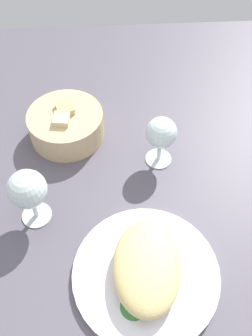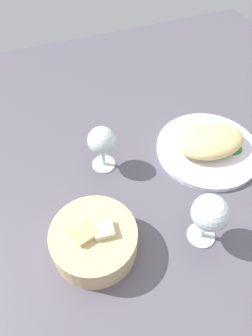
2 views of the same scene
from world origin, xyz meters
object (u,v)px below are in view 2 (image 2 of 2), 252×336
plate (206,148)px  wine_glass_near (102,142)px  wine_glass_far (210,214)px  bread_basket (94,240)px

plate → wine_glass_near: size_ratio=2.18×
wine_glass_near → wine_glass_far: wine_glass_far is taller
plate → bread_basket: 40.38cm
bread_basket → wine_glass_near: wine_glass_near is taller
plate → bread_basket: size_ratio=1.53×
plate → bread_basket: bearing=24.1°
plate → bread_basket: (36.75, 16.46, 2.92)cm
plate → wine_glass_near: 29.26cm
bread_basket → wine_glass_far: wine_glass_far is taller
bread_basket → wine_glass_near: bearing=-112.7°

